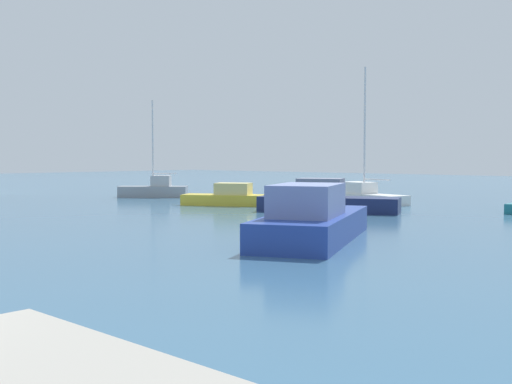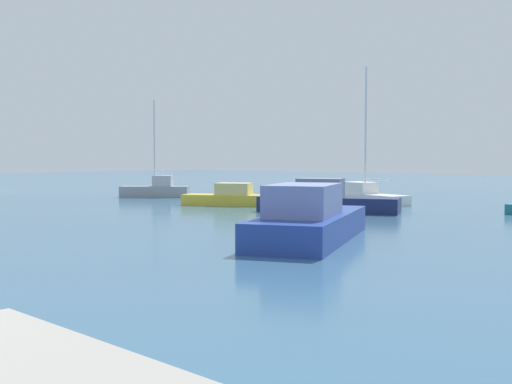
{
  "view_description": "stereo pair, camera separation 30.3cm",
  "coord_description": "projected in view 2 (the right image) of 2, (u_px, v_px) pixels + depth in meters",
  "views": [
    {
      "loc": [
        -1.14,
        -8.06,
        2.84
      ],
      "look_at": [
        23.3,
        14.4,
        1.01
      ],
      "focal_mm": 44.31,
      "sensor_mm": 36.0,
      "label": 1
    },
    {
      "loc": [
        -0.94,
        -8.29,
        2.84
      ],
      "look_at": [
        23.3,
        14.4,
        1.01
      ],
      "focal_mm": 44.31,
      "sensor_mm": 36.0,
      "label": 2
    }
  ],
  "objects": [
    {
      "name": "sailboat_grey_behind_lamppost",
      "position": [
        156.0,
        189.0,
        44.92
      ],
      "size": [
        4.33,
        4.58,
        6.87
      ],
      "color": "gray",
      "rests_on": "water"
    },
    {
      "name": "sailboat_white_inner_mooring",
      "position": [
        364.0,
        195.0,
        38.89
      ],
      "size": [
        2.93,
        6.26,
        8.35
      ],
      "color": "white",
      "rests_on": "water"
    },
    {
      "name": "motorboat_navy_center_channel",
      "position": [
        327.0,
        201.0,
        32.7
      ],
      "size": [
        4.84,
        7.39,
        1.75
      ],
      "color": "#19234C",
      "rests_on": "water"
    },
    {
      "name": "water",
      "position": [
        58.0,
        215.0,
        31.07
      ],
      "size": [
        160.0,
        160.0,
        0.0
      ],
      "primitive_type": "plane",
      "color": "#38607F",
      "rests_on": "ground"
    },
    {
      "name": "motorboat_yellow_mid_harbor",
      "position": [
        231.0,
        197.0,
        37.28
      ],
      "size": [
        4.14,
        5.57,
        1.33
      ],
      "color": "gold",
      "rests_on": "water"
    },
    {
      "name": "motorboat_blue_outer_mooring",
      "position": [
        309.0,
        220.0,
        21.3
      ],
      "size": [
        8.26,
        5.65,
        1.96
      ],
      "color": "#233D93",
      "rests_on": "water"
    }
  ]
}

